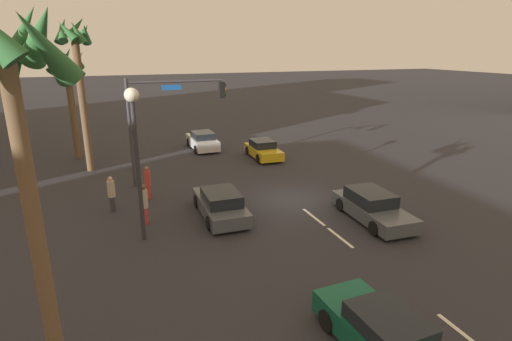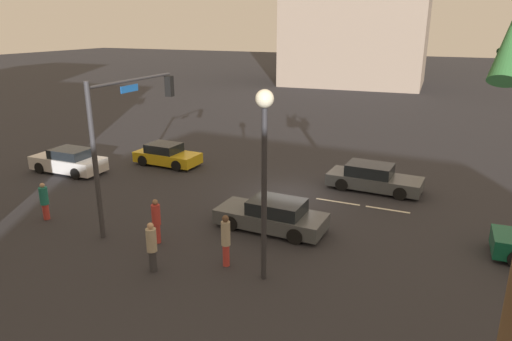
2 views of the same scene
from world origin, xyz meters
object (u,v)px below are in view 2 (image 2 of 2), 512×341
at_px(car_1, 373,178).
at_px(traffic_signal, 125,124).
at_px(pedestrian_1, 156,220).
at_px(car_2, 272,216).
at_px(pedestrian_0, 44,200).
at_px(car_3, 69,161).
at_px(car_0, 167,155).
at_px(pedestrian_3, 152,246).
at_px(streetlamp, 264,151).
at_px(pedestrian_2, 226,239).

height_order(car_1, traffic_signal, traffic_signal).
xyz_separation_m(car_1, pedestrian_1, (6.45, 9.50, 0.34)).
xyz_separation_m(car_2, pedestrian_0, (9.33, 3.10, 0.27)).
xyz_separation_m(car_3, traffic_signal, (-7.56, 3.85, 3.57)).
bearing_deg(car_3, pedestrian_1, 151.82).
height_order(car_0, car_1, car_1).
bearing_deg(pedestrian_3, pedestrian_0, -13.92).
height_order(car_1, pedestrian_1, pedestrian_1).
relative_size(car_3, pedestrian_1, 2.40).
bearing_deg(car_0, car_3, 39.87).
distance_m(streetlamp, pedestrian_2, 3.71).
relative_size(pedestrian_1, pedestrian_2, 0.94).
bearing_deg(pedestrian_1, car_1, -124.17).
bearing_deg(car_0, car_2, 147.69).
distance_m(traffic_signal, pedestrian_2, 6.73).
distance_m(car_1, pedestrian_0, 15.53).
bearing_deg(car_2, pedestrian_1, 39.65).
bearing_deg(pedestrian_0, pedestrian_3, 166.08).
bearing_deg(car_2, pedestrian_2, 84.72).
distance_m(car_0, car_1, 12.14).
bearing_deg(pedestrian_3, car_0, -57.39).
relative_size(car_1, traffic_signal, 0.77).
height_order(traffic_signal, pedestrian_0, traffic_signal).
bearing_deg(car_0, streetlamp, 137.64).
relative_size(traffic_signal, pedestrian_2, 3.23).
height_order(car_1, pedestrian_2, pedestrian_2).
bearing_deg(car_1, pedestrian_2, 72.31).
bearing_deg(car_2, car_1, -113.69).
relative_size(car_1, streetlamp, 0.75).
bearing_deg(traffic_signal, pedestrian_2, 160.92).
xyz_separation_m(car_0, streetlamp, (-10.47, 9.55, 3.80)).
xyz_separation_m(pedestrian_0, pedestrian_2, (-9.01, 0.36, 0.15)).
bearing_deg(streetlamp, pedestrian_0, -3.24).
bearing_deg(car_0, traffic_signal, 114.38).
bearing_deg(traffic_signal, car_0, -65.62).
relative_size(pedestrian_0, pedestrian_3, 0.93).
height_order(pedestrian_0, pedestrian_3, pedestrian_3).
bearing_deg(car_0, pedestrian_1, 122.75).
bearing_deg(pedestrian_2, pedestrian_3, 32.54).
distance_m(car_0, car_2, 10.96).
bearing_deg(streetlamp, car_2, -71.78).
xyz_separation_m(car_2, pedestrian_2, (0.32, 3.45, 0.42)).
xyz_separation_m(car_3, pedestrian_0, (-4.15, 5.43, 0.22)).
xyz_separation_m(streetlamp, pedestrian_0, (10.54, -0.60, -3.52)).
relative_size(car_1, pedestrian_1, 2.64).
distance_m(car_3, pedestrian_1, 11.23).
distance_m(traffic_signal, pedestrian_0, 5.03).
xyz_separation_m(traffic_signal, streetlamp, (-7.13, 2.18, 0.17)).
bearing_deg(car_1, streetlamp, 80.85).
bearing_deg(car_3, pedestrian_0, 127.41).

